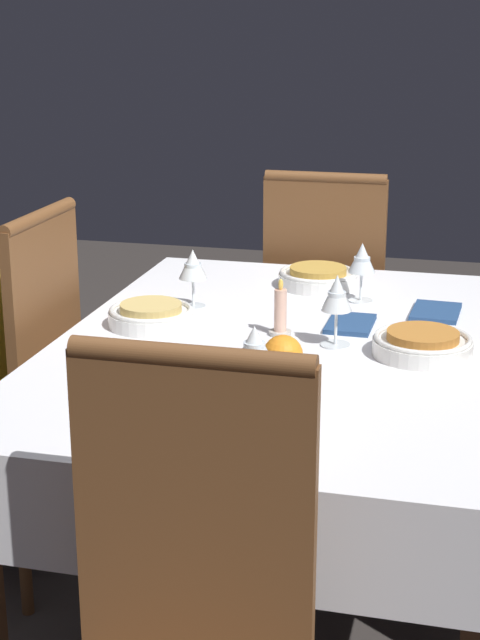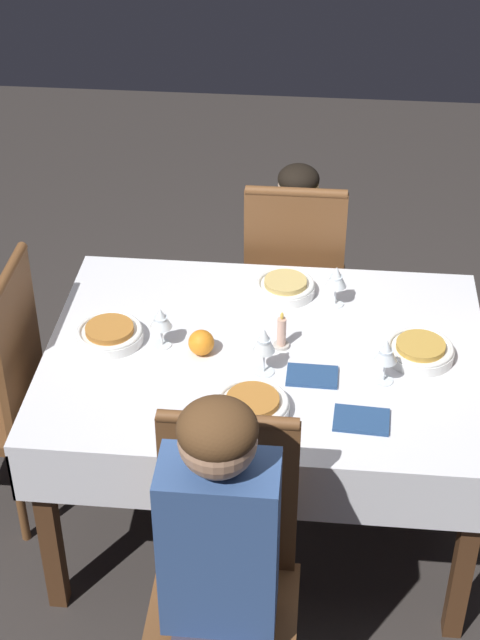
# 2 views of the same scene
# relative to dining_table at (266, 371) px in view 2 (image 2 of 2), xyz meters

# --- Properties ---
(ground_plane) EXTENTS (8.00, 8.00, 0.00)m
(ground_plane) POSITION_rel_dining_table_xyz_m (0.00, 0.00, -0.67)
(ground_plane) COLOR #332D2B
(dining_table) EXTENTS (1.45, 1.06, 0.75)m
(dining_table) POSITION_rel_dining_table_xyz_m (0.00, 0.00, 0.00)
(dining_table) COLOR silver
(dining_table) RESTS_ON ground_plane
(chair_south) EXTENTS (0.42, 0.42, 1.02)m
(chair_south) POSITION_rel_dining_table_xyz_m (-0.06, -0.75, -0.13)
(chair_south) COLOR brown
(chair_south) RESTS_ON ground_plane
(chair_north) EXTENTS (0.42, 0.42, 1.02)m
(chair_north) POSITION_rel_dining_table_xyz_m (0.06, 0.75, -0.13)
(chair_north) COLOR brown
(chair_north) RESTS_ON ground_plane
(person_adult_denim) EXTENTS (0.30, 0.34, 1.24)m
(person_adult_denim) POSITION_rel_dining_table_xyz_m (-0.06, -0.91, 0.03)
(person_adult_denim) COLOR #383342
(person_adult_denim) RESTS_ON ground_plane
(person_child_yellow) EXTENTS (0.30, 0.33, 1.00)m
(person_child_yellow) POSITION_rel_dining_table_xyz_m (0.06, 0.93, -0.12)
(person_child_yellow) COLOR #4C4233
(person_child_yellow) RESTS_ON ground_plane
(bowl_south) EXTENTS (0.22, 0.22, 0.06)m
(bowl_south) POSITION_rel_dining_table_xyz_m (-0.02, -0.31, 0.11)
(bowl_south) COLOR white
(bowl_south) RESTS_ON dining_table
(wine_glass_south) EXTENTS (0.07, 0.07, 0.17)m
(wine_glass_south) POSITION_rel_dining_table_xyz_m (0.00, -0.11, 0.20)
(wine_glass_south) COLOR white
(wine_glass_south) RESTS_ON dining_table
(bowl_north) EXTENTS (0.21, 0.21, 0.06)m
(bowl_north) POSITION_rel_dining_table_xyz_m (0.04, 0.35, 0.11)
(bowl_north) COLOR white
(bowl_north) RESTS_ON dining_table
(wine_glass_north) EXTENTS (0.07, 0.07, 0.15)m
(wine_glass_north) POSITION_rel_dining_table_xyz_m (0.22, 0.29, 0.19)
(wine_glass_north) COLOR white
(wine_glass_north) RESTS_ON dining_table
(bowl_east) EXTENTS (0.22, 0.22, 0.06)m
(bowl_east) POSITION_rel_dining_table_xyz_m (0.50, 0.01, 0.11)
(bowl_east) COLOR white
(bowl_east) RESTS_ON dining_table
(wine_glass_east) EXTENTS (0.07, 0.07, 0.16)m
(wine_glass_east) POSITION_rel_dining_table_xyz_m (0.38, -0.12, 0.20)
(wine_glass_east) COLOR white
(wine_glass_east) RESTS_ON dining_table
(bowl_west) EXTENTS (0.22, 0.22, 0.06)m
(bowl_west) POSITION_rel_dining_table_xyz_m (-0.52, 0.01, 0.11)
(bowl_west) COLOR white
(bowl_west) RESTS_ON dining_table
(wine_glass_west) EXTENTS (0.07, 0.07, 0.15)m
(wine_glass_west) POSITION_rel_dining_table_xyz_m (-0.34, 0.00, 0.19)
(wine_glass_west) COLOR white
(wine_glass_west) RESTS_ON dining_table
(candle_centerpiece) EXTENTS (0.05, 0.05, 0.14)m
(candle_centerpiece) POSITION_rel_dining_table_xyz_m (0.05, 0.03, 0.13)
(candle_centerpiece) COLOR beige
(candle_centerpiece) RESTS_ON dining_table
(orange_fruit) EXTENTS (0.09, 0.09, 0.09)m
(orange_fruit) POSITION_rel_dining_table_xyz_m (-0.21, -0.03, 0.12)
(orange_fruit) COLOR orange
(orange_fruit) RESTS_ON dining_table
(napkin_red_folded) EXTENTS (0.17, 0.13, 0.01)m
(napkin_red_folded) POSITION_rel_dining_table_xyz_m (0.31, -0.32, 0.09)
(napkin_red_folded) COLOR navy
(napkin_red_folded) RESTS_ON dining_table
(napkin_spare_side) EXTENTS (0.16, 0.11, 0.01)m
(napkin_spare_side) POSITION_rel_dining_table_xyz_m (0.15, -0.12, 0.09)
(napkin_spare_side) COLOR navy
(napkin_spare_side) RESTS_ON dining_table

